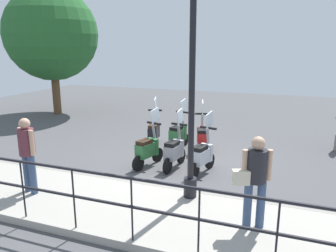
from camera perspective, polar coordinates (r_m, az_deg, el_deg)
The scene contains 13 objects.
ground_plane at distance 9.27m, azimuth 2.48°, elevation -5.95°, with size 28.00×28.00×0.00m, color #4C4C4F.
promenade_walkway at distance 6.56m, azimuth -6.27°, elevation -14.11°, with size 2.20×20.00×0.15m.
fence_railing at distance 5.39m, azimuth -11.55°, elevation -11.23°, with size 0.04×16.03×1.07m.
lamp_post_near at distance 6.23m, azimuth 4.15°, elevation 4.76°, with size 0.26×0.90×4.52m.
pedestrian_with_bag at distance 5.58m, azimuth 14.90°, elevation -8.35°, with size 0.45×0.62×1.59m.
pedestrian_distant at distance 7.26m, azimuth -23.31°, elevation -3.82°, with size 0.40×0.47×1.59m.
tree_large at distance 16.03m, azimuth -19.64°, elevation 14.79°, with size 4.11×4.11×5.67m.
scooter_near_0 at distance 8.22m, azimuth 6.01°, elevation -5.09°, with size 1.21×0.51×1.54m.
scooter_near_1 at distance 8.52m, azimuth 1.15°, elevation -4.31°, with size 1.23×0.44×1.54m.
scooter_near_2 at distance 8.67m, azimuth -3.53°, elevation -4.01°, with size 1.21×0.52×1.54m.
scooter_far_0 at distance 9.82m, azimuth 5.95°, elevation -1.90°, with size 1.21×0.53×1.54m.
scooter_far_1 at distance 10.07m, azimuth 1.83°, elevation -1.44°, with size 1.23×0.47×1.54m.
scooter_far_2 at distance 10.33m, azimuth -2.47°, elevation -1.05°, with size 1.21×0.51×1.54m.
Camera 1 is at (-8.31, -2.65, 3.15)m, focal length 35.00 mm.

